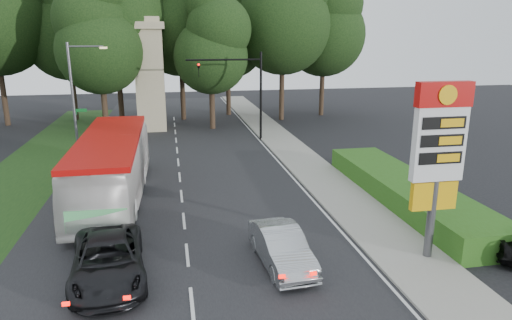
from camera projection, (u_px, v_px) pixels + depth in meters
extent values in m
plane|color=black|center=(193.00, 313.00, 14.27)|extent=(120.00, 120.00, 0.00)
cube|color=black|center=(181.00, 190.00, 25.64)|extent=(14.00, 80.00, 0.02)
cube|color=gray|center=(325.00, 181.00, 27.16)|extent=(3.00, 80.00, 0.12)
cube|color=#193814|center=(30.00, 170.00, 29.61)|extent=(5.00, 50.00, 0.02)
cube|color=#295216|center=(406.00, 191.00, 23.77)|extent=(3.00, 14.00, 1.20)
cylinder|color=#59595E|center=(431.00, 220.00, 17.41)|extent=(0.32, 0.32, 3.20)
cube|color=#E1A40B|center=(433.00, 195.00, 17.14)|extent=(1.80, 0.25, 1.10)
cube|color=silver|center=(439.00, 144.00, 16.62)|extent=(2.00, 0.35, 2.80)
cube|color=#AC0A09|center=(444.00, 94.00, 16.15)|extent=(2.10, 0.40, 0.90)
cylinder|color=#E1A40B|center=(448.00, 95.00, 15.94)|extent=(0.70, 0.05, 0.70)
cube|color=black|center=(444.00, 123.00, 16.23)|extent=(1.70, 0.04, 0.45)
cube|color=black|center=(442.00, 141.00, 16.40)|extent=(1.70, 0.04, 0.45)
cube|color=black|center=(441.00, 158.00, 16.57)|extent=(1.70, 0.04, 0.45)
cylinder|color=black|center=(261.00, 97.00, 37.34)|extent=(0.20, 0.20, 7.20)
cylinder|color=black|center=(224.00, 60.00, 36.01)|extent=(6.00, 0.14, 0.14)
imported|color=black|center=(198.00, 63.00, 35.71)|extent=(0.18, 0.22, 1.10)
sphere|color=#FF0C05|center=(199.00, 65.00, 35.60)|extent=(0.18, 0.18, 0.18)
cylinder|color=#59595E|center=(73.00, 99.00, 32.77)|extent=(0.20, 0.20, 8.00)
cylinder|color=#59595E|center=(85.00, 46.00, 32.02)|extent=(2.40, 0.12, 0.12)
cube|color=#FFE599|center=(103.00, 48.00, 32.26)|extent=(0.50, 0.22, 0.14)
cube|color=#0C591E|center=(81.00, 110.00, 33.06)|extent=(0.85, 0.04, 0.22)
cube|color=#0C591E|center=(76.00, 114.00, 33.48)|extent=(0.04, 0.85, 0.22)
cube|color=tan|center=(150.00, 81.00, 41.16)|extent=(2.50, 2.50, 9.00)
cube|color=tan|center=(147.00, 26.00, 39.91)|extent=(3.00, 3.00, 0.60)
cube|color=tan|center=(147.00, 20.00, 39.77)|extent=(2.20, 2.20, 0.50)
cylinder|color=#2D2116|center=(4.00, 93.00, 43.72)|extent=(0.50, 0.50, 6.30)
cylinder|color=#2D2116|center=(74.00, 94.00, 46.82)|extent=(0.50, 0.50, 5.40)
sphere|color=black|center=(68.00, 38.00, 45.37)|extent=(8.40, 8.40, 8.40)
sphere|color=black|center=(65.00, 6.00, 44.58)|extent=(7.20, 7.20, 7.20)
cylinder|color=#2D2116|center=(120.00, 92.00, 43.79)|extent=(0.50, 0.50, 6.48)
sphere|color=black|center=(114.00, 19.00, 42.05)|extent=(10.08, 10.08, 10.08)
cylinder|color=#2D2116|center=(183.00, 91.00, 46.85)|extent=(0.50, 0.50, 5.94)
sphere|color=black|center=(180.00, 29.00, 45.25)|extent=(9.24, 9.24, 9.24)
cylinder|color=#2D2116|center=(228.00, 91.00, 49.74)|extent=(0.50, 0.50, 5.22)
sphere|color=black|center=(228.00, 40.00, 48.34)|extent=(8.12, 8.12, 8.12)
sphere|color=black|center=(227.00, 12.00, 47.58)|extent=(6.96, 6.96, 6.96)
cylinder|color=#2D2116|center=(282.00, 90.00, 46.74)|extent=(0.50, 0.50, 6.12)
sphere|color=black|center=(283.00, 26.00, 45.09)|extent=(9.52, 9.52, 9.52)
cylinder|color=#2D2116|center=(322.00, 90.00, 49.61)|extent=(0.50, 0.50, 5.58)
sphere|color=black|center=(324.00, 35.00, 48.10)|extent=(8.68, 8.68, 8.68)
sphere|color=black|center=(325.00, 4.00, 47.29)|extent=(7.44, 7.44, 7.44)
cylinder|color=#2D2116|center=(105.00, 108.00, 40.06)|extent=(0.50, 0.50, 4.68)
sphere|color=black|center=(100.00, 51.00, 38.80)|extent=(7.28, 7.28, 7.28)
sphere|color=black|center=(97.00, 19.00, 38.12)|extent=(6.24, 6.24, 6.24)
cylinder|color=#2D2116|center=(212.00, 106.00, 42.30)|extent=(0.50, 0.50, 4.32)
sphere|color=black|center=(211.00, 57.00, 41.13)|extent=(6.72, 6.72, 6.72)
sphere|color=black|center=(210.00, 29.00, 40.51)|extent=(5.76, 5.76, 5.76)
sphere|color=black|center=(210.00, 5.00, 39.97)|extent=(4.32, 4.32, 4.32)
imported|color=white|center=(112.00, 168.00, 23.88)|extent=(3.20, 12.35, 3.42)
imported|color=#A6AAAE|center=(281.00, 247.00, 17.13)|extent=(1.86, 4.48, 1.44)
imported|color=black|center=(108.00, 260.00, 16.09)|extent=(3.01, 5.59, 1.49)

